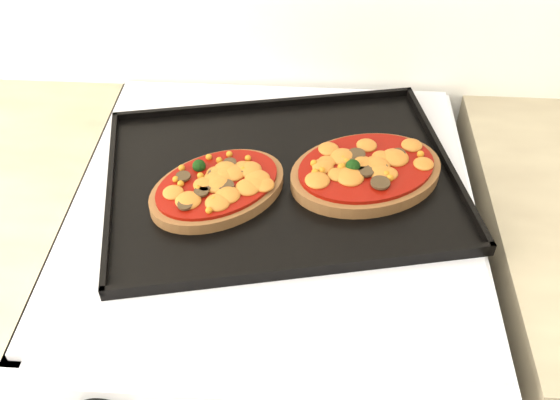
# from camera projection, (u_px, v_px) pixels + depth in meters

# --- Properties ---
(stove) EXTENTS (0.60, 0.60, 0.91)m
(stove) POSITION_uv_depth(u_px,v_px,m) (275.00, 364.00, 1.23)
(stove) COLOR silver
(stove) RESTS_ON floor
(baking_tray) EXTENTS (0.58, 0.48, 0.02)m
(baking_tray) POSITION_uv_depth(u_px,v_px,m) (282.00, 176.00, 0.94)
(baking_tray) COLOR black
(baking_tray) RESTS_ON stove
(pizza_left) EXTENTS (0.25, 0.24, 0.03)m
(pizza_left) POSITION_uv_depth(u_px,v_px,m) (218.00, 186.00, 0.90)
(pizza_left) COLOR brown
(pizza_left) RESTS_ON baking_tray
(pizza_right) EXTENTS (0.28, 0.24, 0.03)m
(pizza_right) POSITION_uv_depth(u_px,v_px,m) (366.00, 170.00, 0.92)
(pizza_right) COLOR brown
(pizza_right) RESTS_ON baking_tray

